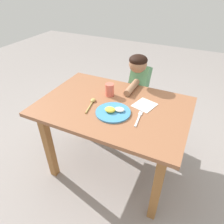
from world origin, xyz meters
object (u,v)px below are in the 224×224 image
at_px(person, 138,98).
at_px(fork, 139,117).
at_px(spoon, 92,102).
at_px(plate, 113,112).
at_px(drinking_cup, 110,90).

bearing_deg(person, fork, 108.43).
bearing_deg(spoon, plate, -113.96).
relative_size(fork, drinking_cup, 2.07).
relative_size(fork, spoon, 1.08).
xyz_separation_m(fork, spoon, (-0.38, 0.02, 0.01)).
bearing_deg(spoon, fork, -104.79).
distance_m(fork, drinking_cup, 0.37).
relative_size(fork, person, 0.21).
bearing_deg(drinking_cup, fork, -31.01).
bearing_deg(fork, person, 12.37).
height_order(plate, spoon, plate).
bearing_deg(plate, fork, 7.09).
distance_m(fork, person, 0.60).
relative_size(drinking_cup, person, 0.10).
distance_m(spoon, drinking_cup, 0.18).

